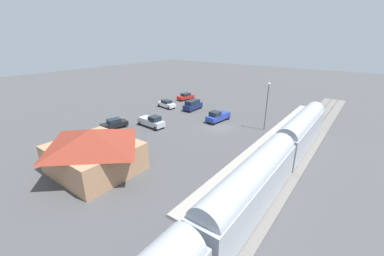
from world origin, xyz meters
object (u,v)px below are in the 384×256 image
Objects in this scene: sedan_black at (114,124)px; light_pole_near_platform at (267,101)px; pickup_blue at (218,116)px; sedan_white at (167,104)px; suv_navy at (193,105)px; station_building at (94,150)px; pedestrian_on_platform at (259,151)px; pickup_silver at (151,121)px; passenger_train at (195,247)px; sedan_red at (186,96)px.

light_pole_near_platform is at bearing -144.80° from sedan_black.
sedan_black is (12.77, 14.21, -0.15)m from pickup_blue.
sedan_white is at bearing -5.31° from pickup_blue.
light_pole_near_platform reaches higher than pickup_blue.
pickup_blue is 9.78m from light_pole_near_platform.
suv_navy is at bearing -21.58° from pickup_blue.
light_pole_near_platform is at bearing -113.65° from station_building.
sedan_white is at bearing -23.47° from pedestrian_on_platform.
pickup_silver is (-4.72, -4.49, 0.15)m from sedan_black.
pickup_blue is at bearing -95.56° from station_building.
passenger_train is at bearing 99.77° from pedestrian_on_platform.
station_building reaches higher than pickup_silver.
sedan_black is 0.98× the size of suv_navy.
light_pole_near_platform is (-17.31, 2.35, 4.00)m from suv_navy.
sedan_black is at bearing 35.20° from light_pole_near_platform.
passenger_train is at bearing 102.79° from light_pole_near_platform.
pickup_blue is at bearing -131.94° from sedan_black.
pickup_silver reaches higher than sedan_red.
station_building is 15.98m from pickup_silver.
sedan_red is 20.80m from pickup_silver.
pickup_blue is 1.14× the size of suv_navy.
sedan_black is at bearing -44.94° from station_building.
sedan_white is (5.95, 2.02, -0.27)m from suv_navy.
station_building is at bearing 102.35° from suv_navy.
passenger_train is at bearing 134.80° from sedan_white.
light_pole_near_platform is (-21.58, -15.22, 4.27)m from sedan_black.
sedan_black is 15.65m from sedan_white.
sedan_white is at bearing -45.20° from passenger_train.
pickup_blue is at bearing 174.69° from sedan_white.
pickup_blue is (15.61, -28.93, -1.83)m from passenger_train.
pickup_blue reaches higher than sedan_white.
pickup_silver is (20.45, -0.59, -0.25)m from pedestrian_on_platform.
station_building reaches higher than suv_navy.
sedan_red is 9.42m from suv_navy.
pedestrian_on_platform is 20.46m from pickup_silver.
station_building reaches higher than sedan_black.
suv_navy is (-6.95, 6.35, 0.27)m from sedan_red.
passenger_train is 14.50× the size of sedan_white.
pedestrian_on_platform is (-14.79, -14.25, -1.50)m from station_building.
station_building is 20.60m from pedestrian_on_platform.
sedan_white is at bearing 96.78° from sedan_red.
sedan_red is 0.98× the size of suv_navy.
pickup_silver is at bearing 110.83° from sedan_red.
light_pole_near_platform is at bearing 179.18° from sedan_white.
passenger_train is 30.79m from light_pole_near_platform.
passenger_train is 30.53m from pickup_silver.
sedan_white is 12.78m from pickup_silver.
suv_navy is at bearing 137.55° from sedan_red.
suv_navy reaches higher than pickup_silver.
sedan_black is at bearing 96.19° from sedan_white.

